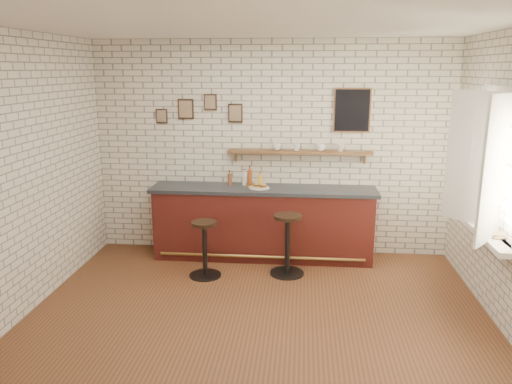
# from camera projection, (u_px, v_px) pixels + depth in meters

# --- Properties ---
(ground) EXTENTS (5.00, 5.00, 0.00)m
(ground) POSITION_uv_depth(u_px,v_px,m) (258.00, 313.00, 5.45)
(ground) COLOR brown
(ground) RESTS_ON ground
(bar_counter) EXTENTS (3.10, 0.65, 1.01)m
(bar_counter) POSITION_uv_depth(u_px,v_px,m) (263.00, 223.00, 6.98)
(bar_counter) COLOR #511915
(bar_counter) RESTS_ON ground
(sandwich_plate) EXTENTS (0.28, 0.28, 0.01)m
(sandwich_plate) POSITION_uv_depth(u_px,v_px,m) (259.00, 188.00, 6.83)
(sandwich_plate) COLOR white
(sandwich_plate) RESTS_ON bar_counter
(ciabatta_sandwich) EXTENTS (0.20, 0.13, 0.06)m
(ciabatta_sandwich) POSITION_uv_depth(u_px,v_px,m) (260.00, 185.00, 6.82)
(ciabatta_sandwich) COLOR tan
(ciabatta_sandwich) RESTS_ON sandwich_plate
(potato_chips) EXTENTS (0.26, 0.19, 0.00)m
(potato_chips) POSITION_uv_depth(u_px,v_px,m) (257.00, 187.00, 6.83)
(potato_chips) COLOR gold
(potato_chips) RESTS_ON sandwich_plate
(bitters_bottle_brown) EXTENTS (0.06, 0.06, 0.21)m
(bitters_bottle_brown) POSITION_uv_depth(u_px,v_px,m) (230.00, 179.00, 7.00)
(bitters_bottle_brown) COLOR brown
(bitters_bottle_brown) RESTS_ON bar_counter
(bitters_bottle_white) EXTENTS (0.06, 0.06, 0.23)m
(bitters_bottle_white) POSITION_uv_depth(u_px,v_px,m) (244.00, 179.00, 6.97)
(bitters_bottle_white) COLOR beige
(bitters_bottle_white) RESTS_ON bar_counter
(bitters_bottle_amber) EXTENTS (0.07, 0.07, 0.28)m
(bitters_bottle_amber) POSITION_uv_depth(u_px,v_px,m) (250.00, 177.00, 6.96)
(bitters_bottle_amber) COLOR #9D4319
(bitters_bottle_amber) RESTS_ON bar_counter
(condiment_bottle_yellow) EXTENTS (0.06, 0.06, 0.19)m
(condiment_bottle_yellow) POSITION_uv_depth(u_px,v_px,m) (260.00, 180.00, 6.96)
(condiment_bottle_yellow) COLOR yellow
(condiment_bottle_yellow) RESTS_ON bar_counter
(bar_stool_left) EXTENTS (0.41, 0.41, 0.73)m
(bar_stool_left) POSITION_uv_depth(u_px,v_px,m) (205.00, 247.00, 6.34)
(bar_stool_left) COLOR black
(bar_stool_left) RESTS_ON ground
(bar_stool_right) EXTENTS (0.44, 0.44, 0.80)m
(bar_stool_right) POSITION_uv_depth(u_px,v_px,m) (287.00, 243.00, 6.40)
(bar_stool_right) COLOR black
(bar_stool_right) RESTS_ON ground
(wall_shelf) EXTENTS (2.00, 0.18, 0.18)m
(wall_shelf) POSITION_uv_depth(u_px,v_px,m) (299.00, 152.00, 6.89)
(wall_shelf) COLOR brown
(wall_shelf) RESTS_ON ground
(shelf_cup_a) EXTENTS (0.13, 0.13, 0.10)m
(shelf_cup_a) POSITION_uv_depth(u_px,v_px,m) (277.00, 147.00, 6.90)
(shelf_cup_a) COLOR white
(shelf_cup_a) RESTS_ON wall_shelf
(shelf_cup_b) EXTENTS (0.13, 0.13, 0.09)m
(shelf_cup_b) POSITION_uv_depth(u_px,v_px,m) (297.00, 147.00, 6.88)
(shelf_cup_b) COLOR white
(shelf_cup_b) RESTS_ON wall_shelf
(shelf_cup_c) EXTENTS (0.17, 0.17, 0.10)m
(shelf_cup_c) POSITION_uv_depth(u_px,v_px,m) (321.00, 147.00, 6.85)
(shelf_cup_c) COLOR white
(shelf_cup_c) RESTS_ON wall_shelf
(shelf_cup_d) EXTENTS (0.13, 0.13, 0.10)m
(shelf_cup_d) POSITION_uv_depth(u_px,v_px,m) (341.00, 148.00, 6.82)
(shelf_cup_d) COLOR white
(shelf_cup_d) RESTS_ON wall_shelf
(back_wall_decor) EXTENTS (2.96, 0.02, 0.56)m
(back_wall_decor) POSITION_uv_depth(u_px,v_px,m) (288.00, 110.00, 6.85)
(back_wall_decor) COLOR black
(back_wall_decor) RESTS_ON ground
(window_sill) EXTENTS (0.20, 1.35, 0.06)m
(window_sill) POSITION_uv_depth(u_px,v_px,m) (485.00, 233.00, 5.30)
(window_sill) COLOR white
(window_sill) RESTS_ON ground
(casement_window) EXTENTS (0.40, 1.30, 1.56)m
(casement_window) POSITION_uv_depth(u_px,v_px,m) (489.00, 164.00, 5.12)
(casement_window) COLOR white
(casement_window) RESTS_ON ground
(book_lower) EXTENTS (0.18, 0.24, 0.02)m
(book_lower) POSITION_uv_depth(u_px,v_px,m) (490.00, 235.00, 5.12)
(book_lower) COLOR tan
(book_lower) RESTS_ON window_sill
(book_upper) EXTENTS (0.17, 0.22, 0.02)m
(book_upper) POSITION_uv_depth(u_px,v_px,m) (489.00, 233.00, 5.13)
(book_upper) COLOR tan
(book_upper) RESTS_ON book_lower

